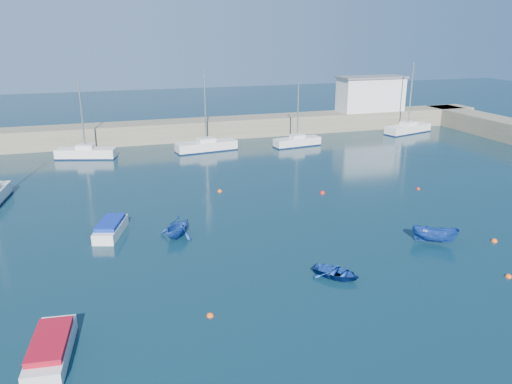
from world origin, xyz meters
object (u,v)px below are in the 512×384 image
object	(u,v)px
sailboat_6	(206,146)
sailboat_7	(297,142)
harbor_office	(371,95)
sailboat_5	(86,153)
dinghy_left	(177,227)
dinghy_right	(435,235)
motorboat_1	(111,228)
motorboat_0	(51,348)
dinghy_center	(336,273)
sailboat_8	(408,128)

from	to	relation	value
sailboat_6	sailboat_7	size ratio (longest dim) A/B	1.20
harbor_office	sailboat_6	size ratio (longest dim) A/B	0.99
sailboat_5	dinghy_left	distance (m)	27.87
sailboat_6	dinghy_right	world-z (taller)	sailboat_6
sailboat_6	motorboat_1	xyz separation A→B (m)	(-12.73, -24.38, -0.16)
sailboat_7	motorboat_0	world-z (taller)	sailboat_7
dinghy_center	dinghy_right	size ratio (longest dim) A/B	0.93
dinghy_right	motorboat_0	bearing A→B (deg)	139.86
harbor_office	dinghy_right	size ratio (longest dim) A/B	3.10
motorboat_1	dinghy_center	world-z (taller)	motorboat_1
motorboat_1	sailboat_7	bearing A→B (deg)	61.26
sailboat_6	dinghy_left	bearing A→B (deg)	155.42
sailboat_7	dinghy_left	world-z (taller)	sailboat_7
dinghy_left	dinghy_right	world-z (taller)	dinghy_left
harbor_office	sailboat_7	size ratio (longest dim) A/B	1.19
sailboat_7	dinghy_right	distance (m)	32.38
harbor_office	sailboat_6	world-z (taller)	sailboat_6
sailboat_5	sailboat_7	xyz separation A→B (m)	(26.52, -1.67, -0.05)
sailboat_5	sailboat_8	bearing A→B (deg)	-70.91
harbor_office	sailboat_8	bearing A→B (deg)	-60.66
motorboat_0	dinghy_center	distance (m)	16.60
motorboat_0	dinghy_right	distance (m)	26.05
sailboat_5	dinghy_left	bearing A→B (deg)	-149.41
harbor_office	sailboat_8	xyz separation A→B (m)	(3.25, -5.79, -4.43)
sailboat_5	sailboat_7	bearing A→B (deg)	-76.41
harbor_office	dinghy_right	xyz separation A→B (m)	(-18.45, -41.25, -4.48)
sailboat_7	dinghy_center	size ratio (longest dim) A/B	2.81
sailboat_6	dinghy_left	size ratio (longest dim) A/B	3.32
sailboat_8	dinghy_right	bearing A→B (deg)	131.95
harbor_office	motorboat_0	size ratio (longest dim) A/B	2.03
sailboat_5	dinghy_right	bearing A→B (deg)	-127.64
motorboat_1	dinghy_center	size ratio (longest dim) A/B	1.57
motorboat_0	sailboat_6	bearing A→B (deg)	74.21
sailboat_7	motorboat_1	size ratio (longest dim) A/B	1.78
sailboat_7	dinghy_left	xyz separation A→B (m)	(-20.06, -25.44, 0.18)
harbor_office	dinghy_left	bearing A→B (deg)	-136.22
harbor_office	sailboat_8	distance (m)	7.99
sailboat_6	sailboat_8	distance (m)	31.18
dinghy_center	dinghy_right	distance (m)	9.48
motorboat_0	motorboat_1	distance (m)	14.93
harbor_office	motorboat_1	distance (m)	52.12
sailboat_5	sailboat_6	world-z (taller)	sailboat_6
motorboat_1	harbor_office	bearing A→B (deg)	56.42
sailboat_7	motorboat_0	distance (m)	47.19
sailboat_8	dinghy_right	size ratio (longest dim) A/B	3.18
motorboat_1	motorboat_0	bearing A→B (deg)	-84.95
dinghy_right	sailboat_6	bearing A→B (deg)	53.02
harbor_office	motorboat_0	xyz separation A→B (m)	(-43.88, -46.94, -4.60)
motorboat_1	dinghy_left	world-z (taller)	dinghy_left
motorboat_0	harbor_office	bearing A→B (deg)	53.52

